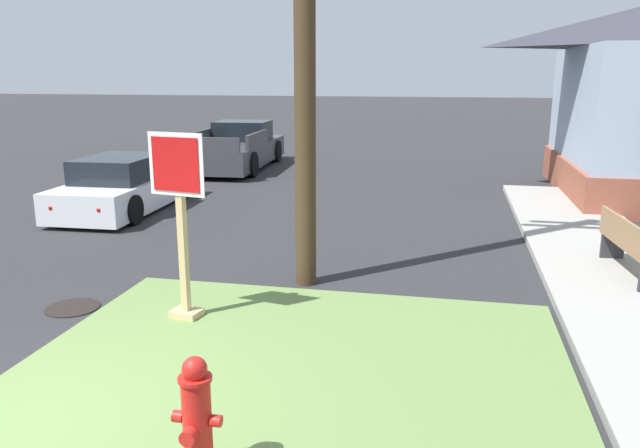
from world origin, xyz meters
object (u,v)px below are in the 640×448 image
at_px(stop_sign, 181,229).
at_px(parked_sedan_white, 124,187).
at_px(street_bench, 629,243).
at_px(pickup_truck_charcoal, 237,149).
at_px(manhole_cover, 73,308).
at_px(fire_hydrant, 197,420).

bearing_deg(stop_sign, parked_sedan_white, 124.77).
bearing_deg(parked_sedan_white, street_bench, -16.81).
xyz_separation_m(parked_sedan_white, pickup_truck_charcoal, (0.35, 6.72, 0.08)).
bearing_deg(manhole_cover, pickup_truck_charcoal, 99.23).
relative_size(manhole_cover, parked_sedan_white, 0.16).
height_order(stop_sign, manhole_cover, stop_sign).
xyz_separation_m(fire_hydrant, parked_sedan_white, (-5.43, 8.72, 0.01)).
relative_size(pickup_truck_charcoal, street_bench, 3.10).
bearing_deg(stop_sign, fire_hydrant, -64.40).
xyz_separation_m(pickup_truck_charcoal, street_bench, (9.50, -9.69, -0.02)).
height_order(manhole_cover, street_bench, street_bench).
xyz_separation_m(stop_sign, manhole_cover, (-1.68, 0.14, -1.21)).
bearing_deg(fire_hydrant, street_bench, 52.42).
xyz_separation_m(stop_sign, street_bench, (5.81, 2.85, -0.62)).
xyz_separation_m(fire_hydrant, pickup_truck_charcoal, (-5.08, 15.44, 0.08)).
relative_size(fire_hydrant, street_bench, 0.53).
xyz_separation_m(stop_sign, parked_sedan_white, (-4.04, 5.82, -0.67)).
xyz_separation_m(manhole_cover, parked_sedan_white, (-2.36, 5.69, 0.53)).
bearing_deg(fire_hydrant, parked_sedan_white, 121.92).
height_order(parked_sedan_white, street_bench, parked_sedan_white).
relative_size(fire_hydrant, stop_sign, 0.42).
bearing_deg(parked_sedan_white, fire_hydrant, -58.08).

